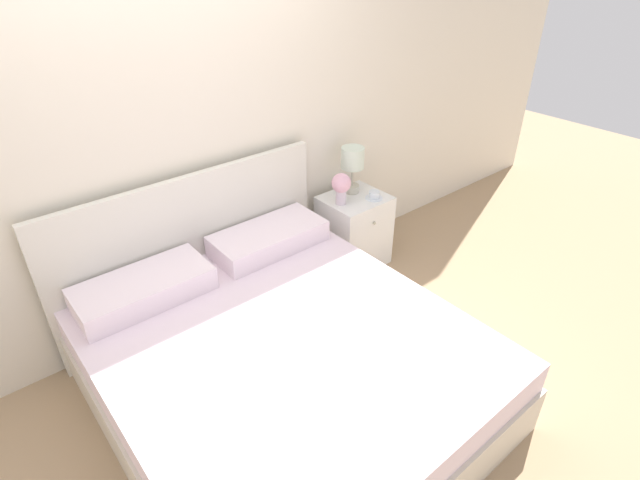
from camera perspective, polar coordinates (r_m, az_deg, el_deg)
name	(u,v)px	position (r m, az deg, el deg)	size (l,w,h in m)	color
ground_plane	(202,310)	(3.65, -13.30, -7.82)	(12.00, 12.00, 0.00)	tan
wall_back	(169,130)	(3.08, -16.92, 11.93)	(8.00, 0.06, 2.60)	silver
bed	(278,357)	(2.86, -4.86, -13.17)	(1.83, 2.03, 1.04)	beige
nightstand	(354,231)	(3.90, 3.87, 1.08)	(0.47, 0.43, 0.58)	white
table_lamp	(353,162)	(3.74, 3.74, 8.84)	(0.17, 0.17, 0.36)	beige
flower_vase	(341,186)	(3.61, 2.47, 6.22)	(0.14, 0.14, 0.24)	silver
teacup	(374,195)	(3.75, 6.20, 5.10)	(0.13, 0.13, 0.06)	white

